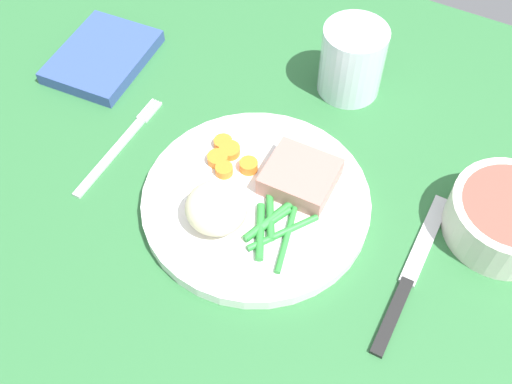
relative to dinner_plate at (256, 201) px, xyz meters
The scene contains 11 objects.
dining_table 2.17cm from the dinner_plate, 115.73° to the right, with size 120.00×90.00×2.00cm.
dinner_plate is the anchor object (origin of this frame).
meat_portion 5.60cm from the dinner_plate, 49.40° to the left, with size 7.49×6.96×2.49cm, color #B2756B.
mashed_potatoes 5.92cm from the dinner_plate, 116.57° to the right, with size 6.56×6.36×4.53cm, color beige.
carrot_slices 6.19cm from the dinner_plate, 148.69° to the left, with size 6.39×5.52×1.22cm.
green_beans 4.52cm from the dinner_plate, 38.54° to the right, with size 6.65×9.19×0.87cm.
fork 18.41cm from the dinner_plate, behind, with size 1.44×16.60×0.40cm.
knife 18.13cm from the dinner_plate, ahead, with size 1.70×20.50×0.64cm.
water_glass 22.13cm from the dinner_plate, 85.27° to the left, with size 7.92×7.92×9.17cm.
salad_bowl 26.54cm from the dinner_plate, 20.78° to the left, with size 12.31×12.31×5.02cm.
napkin 30.92cm from the dinner_plate, 159.02° to the left, with size 10.88×13.98×1.72cm, color #334C8C.
Camera 1 is at (18.50, -32.85, 58.34)cm, focal length 42.96 mm.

